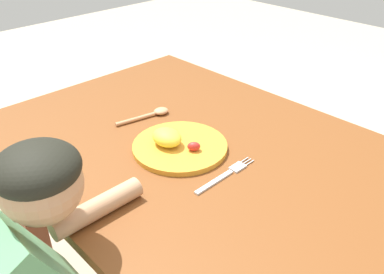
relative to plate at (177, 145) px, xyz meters
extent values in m
cube|color=brown|center=(0.12, 0.05, -0.03)|extent=(1.48, 0.93, 0.03)
cube|color=brown|center=(-0.51, -0.30, -0.36)|extent=(0.08, 0.08, 0.63)
cube|color=brown|center=(-0.51, 0.41, -0.36)|extent=(0.08, 0.08, 0.63)
cylinder|color=gold|center=(0.00, 0.01, -0.01)|extent=(0.28, 0.28, 0.02)
ellipsoid|color=yellow|center=(-0.02, -0.02, 0.02)|extent=(0.10, 0.08, 0.05)
ellipsoid|color=red|center=(0.06, 0.01, 0.01)|extent=(0.04, 0.05, 0.03)
cube|color=silver|center=(0.19, -0.04, -0.01)|extent=(0.01, 0.14, 0.01)
cube|color=silver|center=(0.19, 0.05, -0.01)|extent=(0.03, 0.04, 0.01)
cylinder|color=silver|center=(0.20, 0.09, -0.01)|extent=(0.00, 0.04, 0.00)
cylinder|color=silver|center=(0.19, 0.09, -0.01)|extent=(0.00, 0.04, 0.00)
cylinder|color=silver|center=(0.18, 0.09, -0.01)|extent=(0.00, 0.04, 0.00)
cylinder|color=tan|center=(-0.22, 0.02, -0.01)|extent=(0.04, 0.14, 0.01)
ellipsoid|color=tan|center=(-0.20, 0.11, 0.00)|extent=(0.05, 0.06, 0.02)
sphere|color=tan|center=(0.08, -0.44, 0.14)|extent=(0.17, 0.17, 0.17)
ellipsoid|color=black|center=(0.08, -0.44, 0.18)|extent=(0.17, 0.17, 0.09)
cylinder|color=tan|center=(0.08, -0.33, 0.01)|extent=(0.05, 0.23, 0.05)
camera|label=1|loc=(0.75, -0.67, 0.63)|focal=37.91mm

